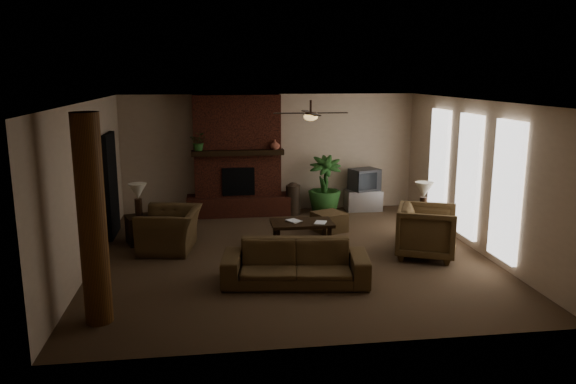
{
  "coord_description": "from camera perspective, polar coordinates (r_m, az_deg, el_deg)",
  "views": [
    {
      "loc": [
        -1.39,
        -9.58,
        3.26
      ],
      "look_at": [
        0.0,
        0.4,
        1.1
      ],
      "focal_mm": 34.44,
      "sensor_mm": 36.0,
      "label": 1
    }
  ],
  "objects": [
    {
      "name": "floor_plant",
      "position": [
        13.11,
        3.78,
        -0.6
      ],
      "size": [
        0.9,
        1.44,
        0.77
      ],
      "primitive_type": "imported",
      "rotation": [
        0.0,
        0.0,
        -0.1
      ],
      "color": "#275020",
      "rests_on": "ground"
    },
    {
      "name": "sofa",
      "position": [
        8.76,
        0.77,
        -6.63
      ],
      "size": [
        2.36,
        0.98,
        0.9
      ],
      "primitive_type": "imported",
      "rotation": [
        0.0,
        0.0,
        -0.14
      ],
      "color": "#513C22",
      "rests_on": "ground"
    },
    {
      "name": "ceiling_fan",
      "position": [
        10.07,
        2.36,
        7.93
      ],
      "size": [
        1.35,
        1.35,
        0.37
      ],
      "color": "#302015",
      "rests_on": "ceiling"
    },
    {
      "name": "side_table_right",
      "position": [
        11.29,
        13.44,
        -3.58
      ],
      "size": [
        0.55,
        0.55,
        0.55
      ],
      "primitive_type": "cube",
      "rotation": [
        0.0,
        0.0,
        -0.11
      ],
      "color": "black",
      "rests_on": "ground"
    },
    {
      "name": "lamp_right",
      "position": [
        11.08,
        13.85,
        -0.02
      ],
      "size": [
        0.44,
        0.44,
        0.65
      ],
      "color": "#302015",
      "rests_on": "side_table_right"
    },
    {
      "name": "tv",
      "position": [
        13.47,
        7.91,
        1.28
      ],
      "size": [
        0.78,
        0.71,
        0.52
      ],
      "color": "#323234",
      "rests_on": "tv_stand"
    },
    {
      "name": "book_a",
      "position": [
        10.71,
        0.15,
        -2.42
      ],
      "size": [
        0.2,
        0.13,
        0.29
      ],
      "primitive_type": "imported",
      "rotation": [
        0.0,
        0.0,
        0.53
      ],
      "color": "#999999",
      "rests_on": "coffee_table"
    },
    {
      "name": "side_table_left",
      "position": [
        11.21,
        -15.0,
        -3.77
      ],
      "size": [
        0.63,
        0.63,
        0.55
      ],
      "primitive_type": "cube",
      "rotation": [
        0.0,
        0.0,
        0.32
      ],
      "color": "black",
      "rests_on": "ground"
    },
    {
      "name": "fireplace",
      "position": [
        12.99,
        -5.22,
        2.72
      ],
      "size": [
        2.4,
        0.7,
        2.8
      ],
      "color": "#532216",
      "rests_on": "ground"
    },
    {
      "name": "log_column",
      "position": [
        7.58,
        -19.56,
        -2.82
      ],
      "size": [
        0.36,
        0.36,
        2.8
      ],
      "primitive_type": "cylinder",
      "color": "#5B3616",
      "rests_on": "ground"
    },
    {
      "name": "book_b",
      "position": [
        10.7,
        2.82,
        -2.45
      ],
      "size": [
        0.21,
        0.1,
        0.29
      ],
      "primitive_type": "imported",
      "rotation": [
        0.0,
        0.0,
        -0.39
      ],
      "color": "#999999",
      "rests_on": "coffee_table"
    },
    {
      "name": "armchair_right",
      "position": [
        10.29,
        14.14,
        -3.73
      ],
      "size": [
        1.26,
        1.3,
        1.04
      ],
      "primitive_type": "imported",
      "rotation": [
        0.0,
        0.0,
        1.16
      ],
      "color": "#513C22",
      "rests_on": "ground"
    },
    {
      "name": "floor_vase",
      "position": [
        13.01,
        0.53,
        -0.46
      ],
      "size": [
        0.34,
        0.34,
        0.77
      ],
      "color": "#34271D",
      "rests_on": "ground"
    },
    {
      "name": "lamp_left",
      "position": [
        11.02,
        -15.24,
        -0.17
      ],
      "size": [
        0.4,
        0.4,
        0.65
      ],
      "color": "#302015",
      "rests_on": "side_table_left"
    },
    {
      "name": "mantel_vase",
      "position": [
        12.7,
        -1.34,
        4.9
      ],
      "size": [
        0.22,
        0.23,
        0.22
      ],
      "primitive_type": "imported",
      "rotation": [
        0.0,
        0.0,
        0.01
      ],
      "color": "#98513D",
      "rests_on": "fireplace"
    },
    {
      "name": "windows",
      "position": [
        11.08,
        18.12,
        1.56
      ],
      "size": [
        0.08,
        3.65,
        2.35
      ],
      "color": "white",
      "rests_on": "ground"
    },
    {
      "name": "tv_stand",
      "position": [
        13.58,
        7.78,
        -0.83
      ],
      "size": [
        0.85,
        0.5,
        0.5
      ],
      "primitive_type": "cube",
      "rotation": [
        0.0,
        0.0,
        -0.0
      ],
      "color": "#B3B3B6",
      "rests_on": "ground"
    },
    {
      "name": "room_shell",
      "position": [
        9.86,
        0.32,
        1.22
      ],
      "size": [
        7.0,
        7.0,
        7.0
      ],
      "color": "#4E3A27",
      "rests_on": "ground"
    },
    {
      "name": "armchair_left",
      "position": [
        10.58,
        -12.11,
        -3.14
      ],
      "size": [
        0.96,
        1.31,
        1.05
      ],
      "primitive_type": "imported",
      "rotation": [
        0.0,
        0.0,
        -1.73
      ],
      "color": "#513C22",
      "rests_on": "ground"
    },
    {
      "name": "doorway",
      "position": [
        11.78,
        -17.8,
        0.69
      ],
      "size": [
        0.1,
        1.0,
        2.1
      ],
      "primitive_type": "cube",
      "color": "black",
      "rests_on": "ground"
    },
    {
      "name": "ottoman",
      "position": [
        11.71,
        4.26,
        -3.08
      ],
      "size": [
        0.78,
        0.78,
        0.4
      ],
      "primitive_type": "cube",
      "rotation": [
        0.0,
        0.0,
        0.38
      ],
      "color": "#513C22",
      "rests_on": "ground"
    },
    {
      "name": "coffee_table",
      "position": [
        10.82,
        1.43,
        -3.38
      ],
      "size": [
        1.2,
        0.7,
        0.43
      ],
      "color": "black",
      "rests_on": "ground"
    },
    {
      "name": "mantel_plant",
      "position": [
        12.64,
        -9.16,
        4.96
      ],
      "size": [
        0.5,
        0.52,
        0.33
      ],
      "primitive_type": "imported",
      "rotation": [
        0.0,
        0.0,
        -0.34
      ],
      "color": "#275020",
      "rests_on": "fireplace"
    }
  ]
}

